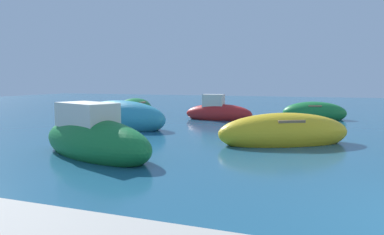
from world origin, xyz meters
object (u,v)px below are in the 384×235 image
Objects in this scene: moored_boat_0 at (284,133)px; moored_boat_3 at (218,113)px; moored_boat_7 at (314,113)px; moored_boat_6 at (119,119)px; moored_boat_8 at (134,110)px; moored_boat_5 at (94,139)px.

moored_boat_0 is 1.27× the size of moored_boat_3.
moored_boat_3 is 1.07× the size of moored_boat_7.
moored_boat_6 is at bearing -123.82° from moored_boat_3.
moored_boat_8 is (-8.86, 6.10, 0.01)m from moored_boat_0.
moored_boat_3 reaches higher than moored_boat_6.
moored_boat_3 is at bearing 58.05° from moored_boat_6.
moored_boat_6 is 1.27× the size of moored_boat_7.
moored_boat_6 reaches higher than moored_boat_8.
moored_boat_5 is at bearing -96.36° from moored_boat_3.
moored_boat_3 is 5.65m from moored_boat_6.
moored_boat_7 is (4.72, 1.94, -0.03)m from moored_boat_3.
moored_boat_0 is at bearing -10.76° from moored_boat_6.
moored_boat_5 is 10.54m from moored_boat_8.
moored_boat_0 is 8.10m from moored_boat_7.
moored_boat_6 is 0.94× the size of moored_boat_8.
moored_boat_3 is at bearing 93.54° from moored_boat_0.
moored_boat_8 is (-4.17, 9.68, -0.08)m from moored_boat_5.
moored_boat_5 is 5.39m from moored_boat_6.
moored_boat_5 is (-4.70, -3.58, 0.09)m from moored_boat_0.
moored_boat_6 is at bearing 140.08° from moored_boat_0.
moored_boat_3 is (-3.89, 6.12, -0.00)m from moored_boat_0.
moored_boat_6 is at bearing 135.25° from moored_boat_5.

